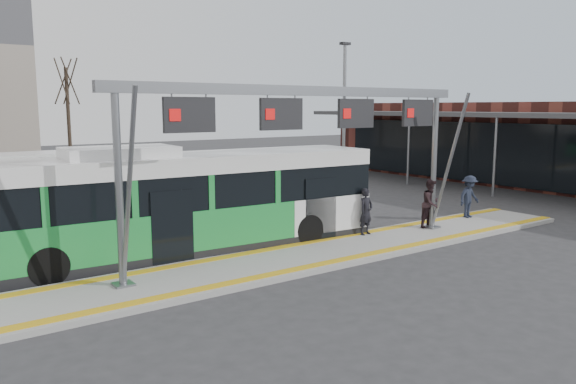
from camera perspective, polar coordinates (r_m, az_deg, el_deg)
name	(u,v)px	position (r m, az deg, el deg)	size (l,w,h in m)	color
ground	(325,255)	(18.16, 3.80, -6.41)	(120.00, 120.00, 0.00)	#2D2D30
platform_main	(325,253)	(18.14, 3.80, -6.18)	(22.00, 3.00, 0.15)	gray
platform_second	(118,226)	(23.15, -16.91, -3.30)	(20.00, 3.00, 0.15)	gray
tactile_main	(325,250)	(18.12, 3.80, -5.92)	(22.00, 2.65, 0.02)	gold
tactile_second	(108,219)	(24.21, -17.80, -2.62)	(20.00, 0.35, 0.02)	gold
gantry	(313,120)	(17.53, 2.52, 7.29)	(13.00, 1.68, 5.20)	slate
station_building	(566,144)	(37.44, 26.38, 4.40)	(11.50, 32.00, 5.00)	maroon
hero_bus	(187,204)	(18.37, -10.19, -1.19)	(12.99, 3.46, 3.54)	black
passenger_a	(366,212)	(20.36, 7.94, -1.98)	(0.61, 0.40, 1.68)	black
passenger_b	(431,203)	(21.99, 14.37, -1.13)	(0.91, 0.71, 1.87)	black
passenger_c	(469,197)	(24.46, 17.93, -0.45)	(1.13, 0.65, 1.76)	#1B2130
tree_mid	(66,82)	(47.30, -21.59, 10.37)	(1.40, 1.40, 8.76)	#382B21
lamp_east	(344,121)	(26.75, 5.71, 7.23)	(0.50, 0.25, 7.67)	slate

